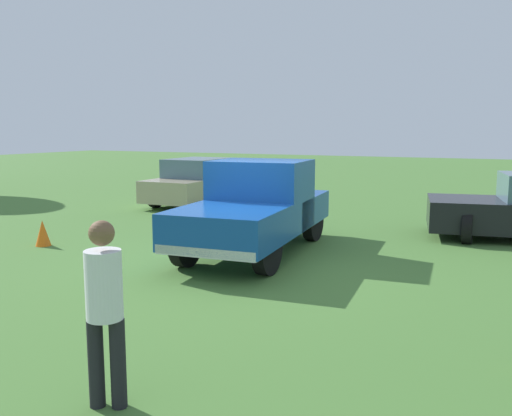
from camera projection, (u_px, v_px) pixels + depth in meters
ground_plane at (239, 263)px, 10.00m from camera, size 80.00×80.00×0.00m
pickup_truck at (258, 204)px, 10.87m from camera, size 4.91×2.26×1.83m
sedan_near at (201, 182)px, 18.03m from camera, size 4.75×1.87×1.50m
person_bystander at (105, 304)px, 4.70m from camera, size 0.41×0.41×1.69m
traffic_cone at (43, 233)px, 11.46m from camera, size 0.32×0.32×0.55m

